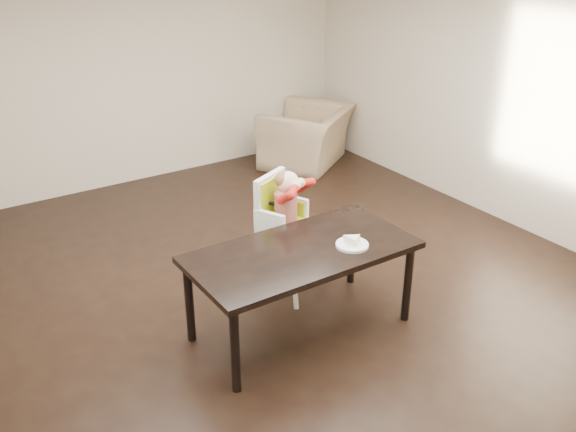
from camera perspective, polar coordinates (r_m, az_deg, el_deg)
name	(u,v)px	position (r m, az deg, el deg)	size (l,w,h in m)	color
ground	(284,302)	(5.75, -0.36, -7.69)	(7.00, 7.00, 0.00)	black
room_walls	(283,98)	(4.99, -0.41, 10.47)	(6.02, 7.02, 2.71)	beige
dining_table	(302,258)	(5.07, 1.22, -3.76)	(1.80, 0.90, 0.75)	black
high_chair	(283,206)	(5.63, -0.41, 0.86)	(0.63, 0.63, 1.14)	white
plate	(352,243)	(5.10, 5.75, -2.39)	(0.31, 0.31, 0.07)	white
armchair	(307,127)	(8.78, 1.66, 7.91)	(1.18, 0.76, 1.03)	tan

